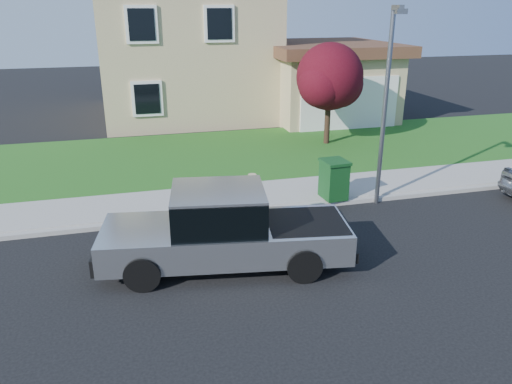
{
  "coord_description": "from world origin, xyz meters",
  "views": [
    {
      "loc": [
        -3.15,
        -9.29,
        5.38
      ],
      "look_at": [
        -0.32,
        1.41,
        1.2
      ],
      "focal_mm": 35.0,
      "sensor_mm": 36.0,
      "label": 1
    }
  ],
  "objects_px": {
    "pickup_truck": "(224,231)",
    "trash_bin": "(334,179)",
    "ornamental_tree": "(330,80)",
    "woman": "(252,208)",
    "street_lamp": "(387,97)"
  },
  "relations": [
    {
      "from": "pickup_truck",
      "to": "woman",
      "type": "relative_size",
      "value": 3.44
    },
    {
      "from": "pickup_truck",
      "to": "woman",
      "type": "distance_m",
      "value": 1.53
    },
    {
      "from": "woman",
      "to": "ornamental_tree",
      "type": "relative_size",
      "value": 0.41
    },
    {
      "from": "trash_bin",
      "to": "ornamental_tree",
      "type": "bearing_deg",
      "value": 64.96
    },
    {
      "from": "woman",
      "to": "street_lamp",
      "type": "bearing_deg",
      "value": -162.12
    },
    {
      "from": "trash_bin",
      "to": "street_lamp",
      "type": "bearing_deg",
      "value": -22.86
    },
    {
      "from": "ornamental_tree",
      "to": "trash_bin",
      "type": "relative_size",
      "value": 3.53
    },
    {
      "from": "trash_bin",
      "to": "pickup_truck",
      "type": "bearing_deg",
      "value": -147.01
    },
    {
      "from": "ornamental_tree",
      "to": "trash_bin",
      "type": "distance_m",
      "value": 6.56
    },
    {
      "from": "woman",
      "to": "ornamental_tree",
      "type": "xyz_separation_m",
      "value": [
        5.06,
        7.48,
        1.85
      ]
    },
    {
      "from": "trash_bin",
      "to": "woman",
      "type": "bearing_deg",
      "value": -154.13
    },
    {
      "from": "pickup_truck",
      "to": "trash_bin",
      "type": "distance_m",
      "value": 4.7
    },
    {
      "from": "pickup_truck",
      "to": "trash_bin",
      "type": "bearing_deg",
      "value": 45.96
    },
    {
      "from": "pickup_truck",
      "to": "street_lamp",
      "type": "relative_size",
      "value": 1.05
    },
    {
      "from": "ornamental_tree",
      "to": "street_lamp",
      "type": "bearing_deg",
      "value": -99.48
    }
  ]
}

